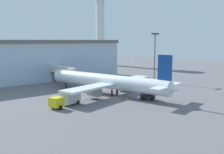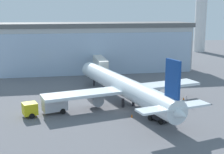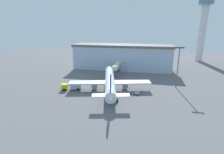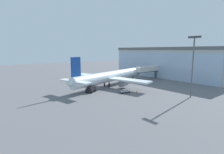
# 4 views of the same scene
# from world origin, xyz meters

# --- Properties ---
(ground) EXTENTS (240.00, 240.00, 0.00)m
(ground) POSITION_xyz_m (0.00, 0.00, 0.00)
(ground) COLOR slate
(terminal_building) EXTENTS (54.12, 13.55, 13.68)m
(terminal_building) POSITION_xyz_m (0.00, 37.39, 6.84)
(terminal_building) COLOR #B4B4B4
(terminal_building) RESTS_ON ground
(jet_bridge) EXTENTS (2.37, 13.14, 5.52)m
(jet_bridge) POSITION_xyz_m (-0.54, 25.59, 4.15)
(jet_bridge) COLOR silver
(jet_bridge) RESTS_ON ground
(airplane) EXTENTS (30.51, 38.39, 10.50)m
(airplane) POSITION_xyz_m (0.88, 3.80, 3.29)
(airplane) COLOR white
(airplane) RESTS_ON ground
(catering_truck) EXTENTS (7.62, 4.37, 2.65)m
(catering_truck) POSITION_xyz_m (-12.94, -0.03, 1.47)
(catering_truck) COLOR yellow
(catering_truck) RESTS_ON ground
(baggage_cart) EXTENTS (2.22, 3.10, 1.50)m
(baggage_cart) POSITION_xyz_m (11.56, 0.79, 0.50)
(baggage_cart) COLOR gray
(baggage_cart) RESTS_ON ground
(pushback_tug) EXTENTS (3.40, 3.71, 2.30)m
(pushback_tug) POSITION_xyz_m (4.61, -6.57, 0.97)
(pushback_tug) COLOR black
(pushback_tug) RESTS_ON ground
(safety_cone_nose) EXTENTS (0.36, 0.36, 0.55)m
(safety_cone_nose) POSITION_xyz_m (0.70, -4.04, 0.28)
(safety_cone_nose) COLOR orange
(safety_cone_nose) RESTS_ON ground
(safety_cone_wingtip) EXTENTS (0.36, 0.36, 0.55)m
(safety_cone_wingtip) POSITION_xyz_m (13.01, 4.19, 0.28)
(safety_cone_wingtip) COLOR orange
(safety_cone_wingtip) RESTS_ON ground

